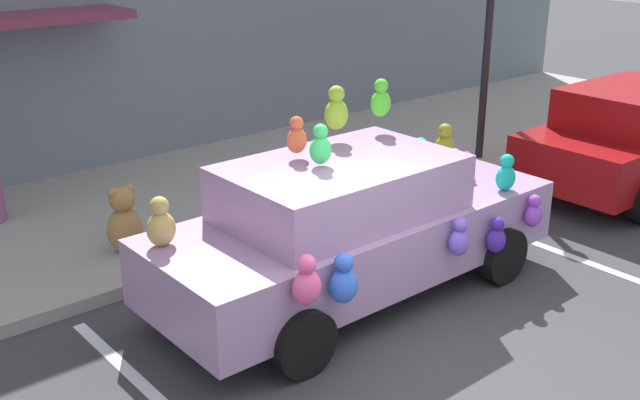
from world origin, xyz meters
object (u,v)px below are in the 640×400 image
at_px(plush_covered_car, 354,225).
at_px(street_lamp_post, 490,8).
at_px(parked_sedan_behind, 637,136).
at_px(teddy_bear_on_sidewalk, 124,221).

xyz_separation_m(plush_covered_car, street_lamp_post, (4.58, 1.98, 1.72)).
bearing_deg(plush_covered_car, street_lamp_post, 23.32).
xyz_separation_m(parked_sedan_behind, teddy_bear_on_sidewalk, (-7.02, 2.45, -0.26)).
xyz_separation_m(teddy_bear_on_sidewalk, street_lamp_post, (6.08, -0.32, 2.00)).
relative_size(teddy_bear_on_sidewalk, street_lamp_post, 0.21).
distance_m(parked_sedan_behind, teddy_bear_on_sidewalk, 7.44).
relative_size(plush_covered_car, street_lamp_post, 1.18).
bearing_deg(teddy_bear_on_sidewalk, street_lamp_post, -3.02).
bearing_deg(parked_sedan_behind, plush_covered_car, 178.46).
distance_m(plush_covered_car, street_lamp_post, 5.28).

